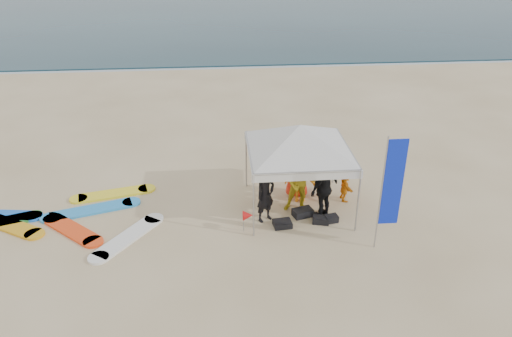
{
  "coord_description": "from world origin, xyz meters",
  "views": [
    {
      "loc": [
        -0.49,
        -10.32,
        7.78
      ],
      "look_at": [
        0.62,
        2.6,
        1.2
      ],
      "focal_mm": 35.0,
      "sensor_mm": 36.0,
      "label": 1
    }
  ],
  "objects": [
    {
      "name": "person_orange_a",
      "position": [
        1.98,
        2.68,
        0.77
      ],
      "size": [
        1.14,
        0.9,
        1.55
      ],
      "primitive_type": "imported",
      "rotation": [
        0.0,
        0.0,
        2.76
      ],
      "color": "orange",
      "rests_on": "ground"
    },
    {
      "name": "person_black_a",
      "position": [
        0.81,
        1.71,
        0.81
      ],
      "size": [
        0.71,
        0.64,
        1.62
      ],
      "primitive_type": "imported",
      "rotation": [
        0.0,
        0.0,
        0.57
      ],
      "color": "black",
      "rests_on": "ground"
    },
    {
      "name": "gear_pile",
      "position": [
        1.95,
        1.54,
        0.1
      ],
      "size": [
        1.89,
        0.97,
        0.22
      ],
      "color": "black",
      "rests_on": "ground"
    },
    {
      "name": "shoreline_foam",
      "position": [
        0.0,
        18.2,
        0.0
      ],
      "size": [
        160.0,
        1.2,
        0.01
      ],
      "primitive_type": "cube",
      "color": "silver",
      "rests_on": "ground"
    },
    {
      "name": "canopy_tent",
      "position": [
        1.82,
        2.34,
        2.62
      ],
      "size": [
        3.98,
        3.98,
        3.0
      ],
      "color": "#A5A5A8",
      "rests_on": "ground"
    },
    {
      "name": "marker_pennant",
      "position": [
        0.27,
        1.18,
        0.49
      ],
      "size": [
        0.28,
        0.28,
        0.64
      ],
      "color": "#A5A5A8",
      "rests_on": "ground"
    },
    {
      "name": "ground",
      "position": [
        0.0,
        0.0,
        0.0
      ],
      "size": [
        120.0,
        120.0,
        0.0
      ],
      "primitive_type": "plane",
      "color": "beige",
      "rests_on": "ground"
    },
    {
      "name": "person_yellow",
      "position": [
        1.87,
        2.13,
        0.96
      ],
      "size": [
        1.02,
        0.84,
        1.93
      ],
      "primitive_type": "imported",
      "rotation": [
        0.0,
        0.0,
        -0.12
      ],
      "color": "gold",
      "rests_on": "ground"
    },
    {
      "name": "feather_flag",
      "position": [
        3.77,
        0.15,
        1.86
      ],
      "size": [
        0.54,
        0.04,
        3.17
      ],
      "color": "#A5A5A8",
      "rests_on": "ground"
    },
    {
      "name": "person_seated",
      "position": [
        3.32,
        2.61,
        0.48
      ],
      "size": [
        0.3,
        0.89,
        0.95
      ],
      "primitive_type": "imported",
      "rotation": [
        0.0,
        0.0,
        1.59
      ],
      "color": "orange",
      "rests_on": "ground"
    },
    {
      "name": "person_orange_b",
      "position": [
        1.93,
        3.05,
        0.9
      ],
      "size": [
        0.98,
        0.75,
        1.8
      ],
      "primitive_type": "imported",
      "rotation": [
        0.0,
        0.0,
        2.93
      ],
      "color": "red",
      "rests_on": "ground"
    },
    {
      "name": "surfboard_spread",
      "position": [
        -5.03,
        2.22,
        0.03
      ],
      "size": [
        5.74,
        3.95,
        0.07
      ],
      "color": "yellow",
      "rests_on": "ground"
    },
    {
      "name": "person_black_b",
      "position": [
        2.48,
        1.77,
        0.92
      ],
      "size": [
        1.12,
        1.03,
        1.84
      ],
      "primitive_type": "imported",
      "rotation": [
        0.0,
        0.0,
        3.82
      ],
      "color": "black",
      "rests_on": "ground"
    }
  ]
}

